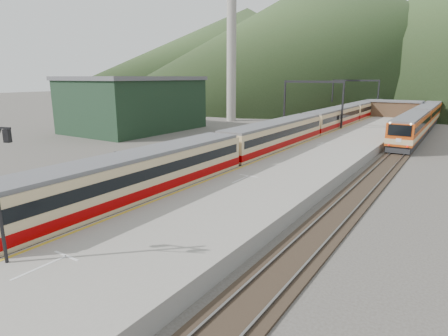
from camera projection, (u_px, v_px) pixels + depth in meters
The scene contains 15 objects.
track_main at pixel (289, 149), 45.07m from camera, with size 2.60×200.00×0.23m.
track_far at pixel (253, 145), 47.71m from camera, with size 2.60×200.00×0.23m.
track_second at pixel (392, 160), 38.98m from camera, with size 2.60×200.00×0.23m.
platform at pixel (330, 153), 40.37m from camera, with size 8.00×100.00×1.00m, color gray.
gantry_near at pixel (313, 96), 57.49m from camera, with size 9.55×0.25×8.00m.
gantry_far at pixel (355, 91), 77.85m from camera, with size 9.55×0.25×8.00m.
warehouse at pixel (135, 104), 60.51m from camera, with size 14.50×20.50×8.60m.
smokestack at pixel (231, 42), 71.10m from camera, with size 1.80×1.80×30.00m, color #9E998E.
station_shed at pixel (395, 108), 72.46m from camera, with size 9.40×4.40×3.10m.
hill_a at pixel (339, 31), 181.34m from camera, with size 180.00×180.00×60.00m, color #2B411E.
hill_d at pixel (247, 49), 265.02m from camera, with size 200.00×200.00×55.00m, color #2B411E.
main_train at pixel (310, 126), 49.93m from camera, with size 3.01×82.52×3.68m.
second_train at pixel (427, 115), 65.16m from camera, with size 2.88×59.16×3.52m.
short_signal_b at pixel (189, 156), 34.42m from camera, with size 0.23×0.17×2.27m.
short_signal_c at pixel (116, 161), 32.28m from camera, with size 0.25×0.21×2.27m.
Camera 1 is at (17.55, -1.46, 8.50)m, focal length 30.00 mm.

